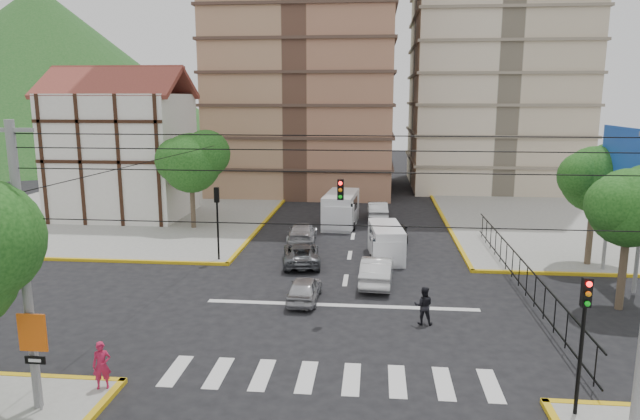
# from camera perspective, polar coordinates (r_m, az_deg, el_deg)

# --- Properties ---
(ground) EXTENTS (160.00, 160.00, 0.00)m
(ground) POSITION_cam_1_polar(r_m,az_deg,el_deg) (26.49, 1.98, -10.42)
(ground) COLOR black
(ground) RESTS_ON ground
(sidewalk_nw) EXTENTS (26.00, 26.00, 0.15)m
(sidewalk_nw) POSITION_cam_1_polar(r_m,az_deg,el_deg) (50.43, -19.78, -0.51)
(sidewalk_nw) COLOR gray
(sidewalk_nw) RESTS_ON ground
(sidewalk_ne) EXTENTS (26.00, 26.00, 0.15)m
(sidewalk_ne) POSITION_cam_1_polar(r_m,az_deg,el_deg) (49.23, 27.53, -1.40)
(sidewalk_ne) COLOR gray
(sidewalk_ne) RESTS_ON ground
(crosswalk_stripes) EXTENTS (12.00, 2.40, 0.01)m
(crosswalk_stripes) POSITION_cam_1_polar(r_m,az_deg,el_deg) (21.05, 0.91, -16.44)
(crosswalk_stripes) COLOR silver
(crosswalk_stripes) RESTS_ON ground
(stop_line) EXTENTS (13.00, 0.40, 0.01)m
(stop_line) POSITION_cam_1_polar(r_m,az_deg,el_deg) (27.61, 2.14, -9.49)
(stop_line) COLOR silver
(stop_line) RESTS_ON ground
(tudor_building) EXTENTS (10.80, 8.05, 12.23)m
(tudor_building) POSITION_cam_1_polar(r_m,az_deg,el_deg) (49.27, -19.12, 5.37)
(tudor_building) COLOR silver
(tudor_building) RESTS_ON ground
(distant_hill) EXTENTS (70.00, 70.00, 28.00)m
(distant_hill) POSITION_cam_1_polar(r_m,az_deg,el_deg) (110.24, -25.91, 12.37)
(distant_hill) COLOR #1B511C
(distant_hill) RESTS_ON ground
(park_fence) EXTENTS (0.10, 22.50, 1.66)m
(park_fence) POSITION_cam_1_polar(r_m,az_deg,el_deg) (31.58, 19.19, -7.44)
(park_fence) COLOR black
(park_fence) RESTS_ON ground
(billboard) EXTENTS (0.36, 6.20, 8.10)m
(billboard) POSITION_cam_1_polar(r_m,az_deg,el_deg) (33.42, 28.39, 3.40)
(billboard) COLOR slate
(billboard) RESTS_ON ground
(tree_park_a) EXTENTS (4.41, 3.60, 6.83)m
(tree_park_a) POSITION_cam_1_polar(r_m,az_deg,el_deg) (29.39, 28.70, 0.51)
(tree_park_a) COLOR #473828
(tree_park_a) RESTS_ON ground
(tree_park_c) EXTENTS (4.65, 3.80, 7.25)m
(tree_park_c) POSITION_cam_1_polar(r_m,az_deg,el_deg) (36.15, 25.95, 3.06)
(tree_park_c) COLOR #473828
(tree_park_c) RESTS_ON ground
(tree_tudor) EXTENTS (5.39, 4.40, 7.43)m
(tree_tudor) POSITION_cam_1_polar(r_m,az_deg,el_deg) (42.98, -12.67, 4.90)
(tree_tudor) COLOR #473828
(tree_tudor) RESTS_ON ground
(traffic_light_se) EXTENTS (0.28, 0.22, 4.40)m
(traffic_light_se) POSITION_cam_1_polar(r_m,az_deg,el_deg) (19.13, 24.85, -10.26)
(traffic_light_se) COLOR black
(traffic_light_se) RESTS_ON ground
(traffic_light_nw) EXTENTS (0.28, 0.22, 4.40)m
(traffic_light_nw) POSITION_cam_1_polar(r_m,az_deg,el_deg) (34.33, -10.24, -0.12)
(traffic_light_nw) COLOR black
(traffic_light_nw) RESTS_ON ground
(traffic_light_hanging) EXTENTS (18.00, 9.12, 0.92)m
(traffic_light_hanging) POSITION_cam_1_polar(r_m,az_deg,el_deg) (22.92, 1.76, 1.50)
(traffic_light_hanging) COLOR black
(traffic_light_hanging) RESTS_ON ground
(utility_pole_sw) EXTENTS (1.40, 0.28, 9.00)m
(utility_pole_sw) POSITION_cam_1_polar(r_m,az_deg,el_deg) (19.44, -27.46, -5.02)
(utility_pole_sw) COLOR slate
(utility_pole_sw) RESTS_ON ground
(district_sign) EXTENTS (0.90, 0.12, 3.20)m
(district_sign) POSITION_cam_1_polar(r_m,az_deg,el_deg) (19.87, -26.73, -11.67)
(district_sign) COLOR slate
(district_sign) RESTS_ON ground
(van_right_lane) EXTENTS (2.28, 4.72, 2.05)m
(van_right_lane) POSITION_cam_1_polar(r_m,az_deg,el_deg) (35.03, 6.62, -3.34)
(van_right_lane) COLOR silver
(van_right_lane) RESTS_ON ground
(van_left_lane) EXTENTS (2.65, 5.76, 2.52)m
(van_left_lane) POSITION_cam_1_polar(r_m,az_deg,el_deg) (43.68, 2.09, -0.04)
(van_left_lane) COLOR silver
(van_left_lane) RESTS_ON ground
(car_silver_front_left) EXTENTS (1.55, 3.64, 1.23)m
(car_silver_front_left) POSITION_cam_1_polar(r_m,az_deg,el_deg) (27.98, -1.56, -7.87)
(car_silver_front_left) COLOR #ADADB2
(car_silver_front_left) RESTS_ON ground
(car_white_front_right) EXTENTS (1.89, 4.65, 1.50)m
(car_white_front_right) POSITION_cam_1_polar(r_m,az_deg,el_deg) (30.52, 5.73, -6.02)
(car_white_front_right) COLOR silver
(car_white_front_right) RESTS_ON ground
(car_grey_mid_left) EXTENTS (2.73, 4.80, 1.26)m
(car_grey_mid_left) POSITION_cam_1_polar(r_m,az_deg,el_deg) (33.93, -1.87, -4.39)
(car_grey_mid_left) COLOR #5B5E63
(car_grey_mid_left) RESTS_ON ground
(car_silver_rear_left) EXTENTS (2.07, 4.65, 1.33)m
(car_silver_rear_left) POSITION_cam_1_polar(r_m,az_deg,el_deg) (38.94, -1.79, -2.29)
(car_silver_rear_left) COLOR #A9A9AE
(car_silver_rear_left) RESTS_ON ground
(car_darkgrey_mid_right) EXTENTS (1.47, 3.58, 1.21)m
(car_darkgrey_mid_right) POSITION_cam_1_polar(r_m,az_deg,el_deg) (39.91, 7.73, -2.13)
(car_darkgrey_mid_right) COLOR #252427
(car_darkgrey_mid_right) RESTS_ON ground
(car_white_rear_right) EXTENTS (1.76, 4.50, 1.46)m
(car_white_rear_right) POSITION_cam_1_polar(r_m,az_deg,el_deg) (46.50, 5.76, -0.02)
(car_white_rear_right) COLOR silver
(car_white_rear_right) RESTS_ON ground
(pedestrian_sw_corner) EXTENTS (0.69, 0.57, 1.64)m
(pedestrian_sw_corner) POSITION_cam_1_polar(r_m,az_deg,el_deg) (21.06, -20.99, -14.29)
(pedestrian_sw_corner) COLOR #AE1A40
(pedestrian_sw_corner) RESTS_ON sidewalk_sw
(pedestrian_crosswalk) EXTENTS (0.87, 0.70, 1.70)m
(pedestrian_crosswalk) POSITION_cam_1_polar(r_m,az_deg,el_deg) (25.57, 10.32, -9.38)
(pedestrian_crosswalk) COLOR black
(pedestrian_crosswalk) RESTS_ON ground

